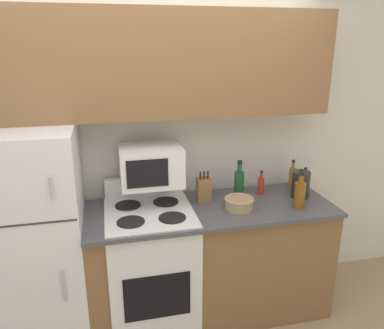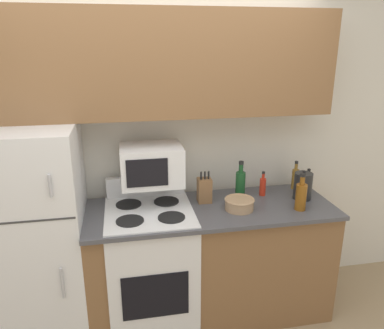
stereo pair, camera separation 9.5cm
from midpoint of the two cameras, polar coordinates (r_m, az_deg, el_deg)
The scene contains 14 objects.
wall_back at distance 3.00m, azimuth -4.67°, elevation 2.04°, with size 8.00×0.05×2.55m.
lower_cabinets at distance 3.05m, azimuth 3.67°, elevation -14.41°, with size 1.84×0.68×0.93m.
refrigerator at distance 2.89m, azimuth -22.34°, elevation -10.30°, with size 0.73×0.70×1.59m.
upper_cabinets at distance 2.71m, azimuth -4.59°, elevation 14.99°, with size 2.58×0.32×0.74m.
stove at distance 2.96m, azimuth -5.27°, elevation -15.09°, with size 0.63×0.66×1.10m.
microwave at distance 2.75m, azimuth -5.23°, elevation -0.04°, with size 0.45×0.36×0.28m.
knife_block at distance 2.86m, azimuth 2.85°, elevation -3.91°, with size 0.10×0.10×0.25m.
bowl at distance 2.78m, azimuth 8.21°, elevation -5.95°, with size 0.22×0.22×0.08m.
bottle_soy_sauce at distance 3.27m, azimuth 18.04°, elevation -2.48°, with size 0.05×0.05×0.18m.
bottle_whiskey at distance 2.85m, azimuth 17.20°, elevation -4.56°, with size 0.08×0.08×0.28m.
bottle_vinegar at distance 3.25m, azimuth 16.25°, elevation -1.98°, with size 0.06×0.06×0.24m.
bottle_wine_green at distance 2.96m, azimuth 8.29°, elevation -2.89°, with size 0.08×0.08×0.30m.
bottle_hot_sauce at distance 3.05m, azimuth 11.60°, elevation -3.23°, with size 0.05×0.05×0.20m.
kettle at distance 3.05m, azimuth 17.40°, elevation -3.14°, with size 0.14×0.14×0.24m.
Camera 2 is at (-0.26, -2.17, 2.10)m, focal length 35.00 mm.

